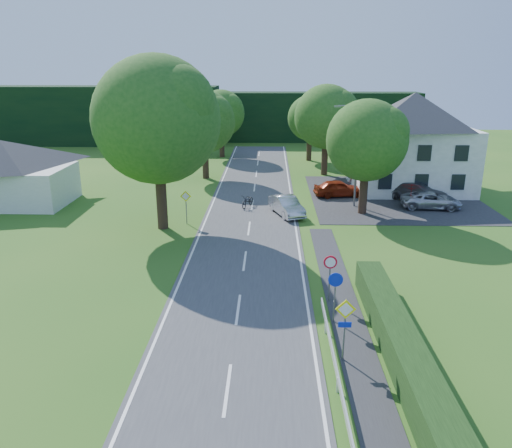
{
  "coord_description": "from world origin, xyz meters",
  "views": [
    {
      "loc": [
        1.43,
        -8.84,
        10.92
      ],
      "look_at": [
        0.64,
        18.59,
        2.09
      ],
      "focal_mm": 35.0,
      "sensor_mm": 36.0,
      "label": 1
    }
  ],
  "objects_px": {
    "streetlight": "(356,151)",
    "moving_car": "(287,206)",
    "motorcycle": "(248,201)",
    "parked_car_silver_a": "(372,178)",
    "parked_car_grey": "(417,191)",
    "parked_car_red": "(339,188)",
    "parked_car_silver_b": "(431,200)",
    "parasol": "(411,196)"
  },
  "relations": [
    {
      "from": "parked_car_silver_a",
      "to": "parked_car_grey",
      "type": "distance_m",
      "value": 5.8
    },
    {
      "from": "moving_car",
      "to": "parasol",
      "type": "distance_m",
      "value": 10.08
    },
    {
      "from": "moving_car",
      "to": "parasol",
      "type": "relative_size",
      "value": 1.95
    },
    {
      "from": "moving_car",
      "to": "parked_car_grey",
      "type": "height_order",
      "value": "parked_car_grey"
    },
    {
      "from": "parked_car_red",
      "to": "parked_car_silver_a",
      "type": "relative_size",
      "value": 0.97
    },
    {
      "from": "moving_car",
      "to": "parked_car_grey",
      "type": "bearing_deg",
      "value": 2.17
    },
    {
      "from": "parked_car_red",
      "to": "parked_car_grey",
      "type": "xyz_separation_m",
      "value": [
        6.4,
        -1.1,
        0.03
      ]
    },
    {
      "from": "parked_car_silver_a",
      "to": "parked_car_grey",
      "type": "height_order",
      "value": "parked_car_grey"
    },
    {
      "from": "motorcycle",
      "to": "parked_car_silver_b",
      "type": "distance_m",
      "value": 14.47
    },
    {
      "from": "streetlight",
      "to": "parked_car_red",
      "type": "distance_m",
      "value": 4.83
    },
    {
      "from": "parked_car_grey",
      "to": "parasol",
      "type": "height_order",
      "value": "parasol"
    },
    {
      "from": "streetlight",
      "to": "moving_car",
      "type": "height_order",
      "value": "streetlight"
    },
    {
      "from": "parked_car_grey",
      "to": "moving_car",
      "type": "bearing_deg",
      "value": 144.32
    },
    {
      "from": "motorcycle",
      "to": "parked_car_grey",
      "type": "bearing_deg",
      "value": 32.53
    },
    {
      "from": "parked_car_silver_b",
      "to": "moving_car",
      "type": "bearing_deg",
      "value": 104.99
    },
    {
      "from": "parked_car_red",
      "to": "parked_car_silver_b",
      "type": "relative_size",
      "value": 0.9
    },
    {
      "from": "parked_car_silver_b",
      "to": "parked_car_silver_a",
      "type": "bearing_deg",
      "value": 27.52
    },
    {
      "from": "streetlight",
      "to": "parasol",
      "type": "height_order",
      "value": "streetlight"
    },
    {
      "from": "parked_car_red",
      "to": "parasol",
      "type": "xyz_separation_m",
      "value": [
        5.23,
        -3.5,
        0.27
      ]
    },
    {
      "from": "motorcycle",
      "to": "parked_car_silver_b",
      "type": "relative_size",
      "value": 0.42
    },
    {
      "from": "parked_car_silver_a",
      "to": "parked_car_silver_b",
      "type": "distance_m",
      "value": 8.17
    },
    {
      "from": "parked_car_silver_b",
      "to": "parasol",
      "type": "relative_size",
      "value": 2.13
    },
    {
      "from": "moving_car",
      "to": "parked_car_silver_a",
      "type": "relative_size",
      "value": 0.99
    },
    {
      "from": "moving_car",
      "to": "parasol",
      "type": "bearing_deg",
      "value": -7.99
    },
    {
      "from": "streetlight",
      "to": "motorcycle",
      "type": "bearing_deg",
      "value": -175.9
    },
    {
      "from": "moving_car",
      "to": "parked_car_red",
      "type": "height_order",
      "value": "parked_car_red"
    },
    {
      "from": "parked_car_silver_b",
      "to": "parasol",
      "type": "distance_m",
      "value": 1.64
    },
    {
      "from": "parasol",
      "to": "motorcycle",
      "type": "bearing_deg",
      "value": -179.55
    },
    {
      "from": "parked_car_silver_b",
      "to": "motorcycle",
      "type": "bearing_deg",
      "value": 94.79
    },
    {
      "from": "motorcycle",
      "to": "parked_car_silver_a",
      "type": "bearing_deg",
      "value": 56.4
    },
    {
      "from": "streetlight",
      "to": "parked_car_silver_a",
      "type": "height_order",
      "value": "streetlight"
    },
    {
      "from": "parked_car_silver_b",
      "to": "parked_car_red",
      "type": "bearing_deg",
      "value": 67.22
    },
    {
      "from": "moving_car",
      "to": "parked_car_silver_b",
      "type": "height_order",
      "value": "moving_car"
    },
    {
      "from": "parked_car_silver_a",
      "to": "parasol",
      "type": "xyz_separation_m",
      "value": [
        1.6,
        -7.5,
        0.27
      ]
    },
    {
      "from": "parked_car_silver_a",
      "to": "parked_car_grey",
      "type": "bearing_deg",
      "value": -142.12
    },
    {
      "from": "motorcycle",
      "to": "streetlight",
      "type": "bearing_deg",
      "value": 26.51
    },
    {
      "from": "moving_car",
      "to": "streetlight",
      "type": "bearing_deg",
      "value": 5.99
    },
    {
      "from": "motorcycle",
      "to": "parked_car_silver_b",
      "type": "xyz_separation_m",
      "value": [
        14.47,
        0.08,
        0.14
      ]
    },
    {
      "from": "moving_car",
      "to": "motorcycle",
      "type": "distance_m",
      "value": 3.66
    },
    {
      "from": "motorcycle",
      "to": "parasol",
      "type": "relative_size",
      "value": 0.89
    },
    {
      "from": "streetlight",
      "to": "moving_car",
      "type": "xyz_separation_m",
      "value": [
        -5.36,
        -2.65,
        -3.72
      ]
    },
    {
      "from": "parked_car_red",
      "to": "parked_car_silver_b",
      "type": "bearing_deg",
      "value": -126.68
    }
  ]
}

